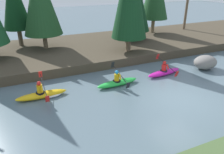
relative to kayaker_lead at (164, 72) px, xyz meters
name	(u,v)px	position (x,y,z in m)	size (l,w,h in m)	color
ground_plane	(180,99)	(-1.21, -3.09, -0.22)	(90.00, 90.00, 0.00)	slate
riverbank_far	(109,46)	(-1.21, 6.83, 0.11)	(44.00, 8.91, 0.66)	#473D2D
bare_tree_mid_upstream	(187,1)	(9.06, 8.81, 3.47)	(3.55, 3.51, 6.44)	brown
kayaker_lead	(164,72)	(0.00, 0.00, 0.00)	(2.79, 2.07, 1.20)	#C61999
kayaker_middle	(118,82)	(-3.58, -0.18, 0.00)	(2.79, 2.07, 1.20)	green
kayaker_trailing	(44,94)	(-7.95, 0.11, -0.02)	(2.77, 2.06, 1.20)	yellow
boulder_midstream	(205,62)	(3.35, -0.26, 0.27)	(1.75, 1.37, 0.99)	gray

